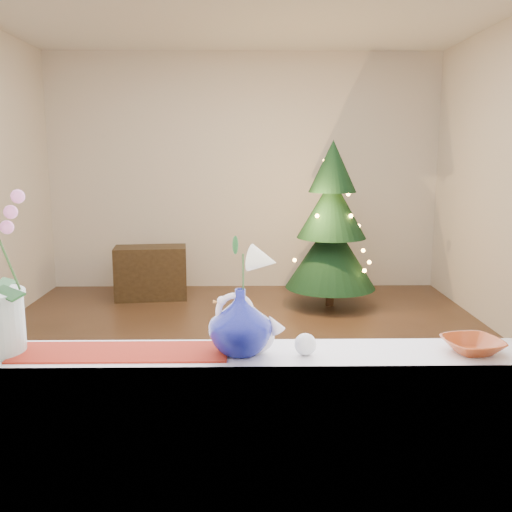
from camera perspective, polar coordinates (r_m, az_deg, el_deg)
The scene contains 14 objects.
ground at distance 4.45m, azimuth -1.33°, elevation -10.39°, with size 5.00×5.00×0.00m, color #3C2718.
wall_back at distance 6.67m, azimuth -1.22°, elevation 8.36°, with size 4.50×0.10×2.70m, color beige.
wall_front at distance 1.68m, azimuth -2.10°, elevation 2.80°, with size 4.50×0.10×2.70m, color beige.
window_apron at distance 2.05m, azimuth -1.90°, elevation -23.22°, with size 2.20×0.08×0.88m, color white.
windowsill at distance 1.92m, azimuth -1.93°, elevation -10.15°, with size 2.20×0.26×0.04m, color white.
window_frame at distance 1.70m, azimuth -2.16°, elevation 14.71°, with size 2.22×0.06×1.60m, color white, non-canonical shape.
runner at distance 1.95m, azimuth -13.31°, elevation -9.31°, with size 0.70×0.20×0.01m, color maroon.
swan at distance 1.87m, azimuth -0.68°, elevation -6.88°, with size 0.23×0.10×0.19m, color silver, non-canonical shape.
blue_vase at distance 1.86m, azimuth -1.58°, elevation -6.07°, with size 0.24×0.24×0.25m, color #0B1160.
lily at distance 1.81m, azimuth -1.62°, elevation 0.54°, with size 0.14×0.08×0.19m, color white, non-canonical shape.
paperweight at distance 1.88m, azimuth 4.96°, elevation -8.79°, with size 0.07×0.07×0.07m, color silver.
amber_dish at distance 2.03m, azimuth 20.84°, elevation -8.46°, with size 0.16×0.16×0.04m, color #943815.
xmas_tree at distance 5.87m, azimuth 7.55°, elevation 3.13°, with size 0.93×0.93×1.70m, color #13321C, non-canonical shape.
side_table at distance 6.31m, azimuth -10.46°, elevation -1.65°, with size 0.76×0.38×0.57m, color black.
Camera 1 is at (0.04, -4.17, 1.57)m, focal length 40.00 mm.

